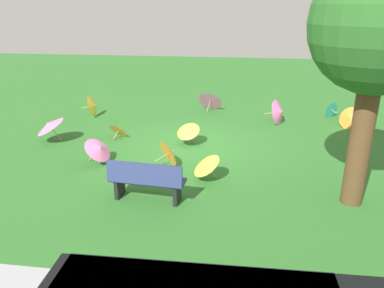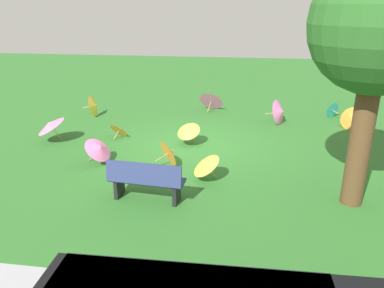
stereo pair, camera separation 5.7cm
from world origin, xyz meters
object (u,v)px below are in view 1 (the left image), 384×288
Objects in this scene: parasol_yellow_5 at (188,130)px; parasol_orange_3 at (119,130)px; park_bench at (146,181)px; parasol_orange_1 at (170,152)px; parasol_pink_1 at (280,112)px; parasol_pink_3 at (99,149)px; parasol_pink_2 at (49,125)px; parasol_yellow_1 at (93,106)px; parasol_yellow_0 at (205,164)px; shade_tree at (380,28)px; parasol_orange_0 at (350,118)px; parasol_teal_0 at (330,109)px; parasol_pink_7 at (211,100)px; parasol_yellow_4 at (362,109)px.

parasol_orange_3 is at bearing -8.81° from parasol_yellow_5.
park_bench is at bearing 84.12° from parasol_yellow_5.
parasol_orange_1 is at bearing 136.71° from parasol_orange_3.
parasol_pink_1 reaches higher than parasol_pink_3.
parasol_pink_1 is 1.10× the size of parasol_pink_3.
parasol_yellow_1 is (-0.23, -2.83, -0.13)m from parasol_pink_2.
parasol_yellow_5 reaches higher than parasol_yellow_0.
shade_tree is at bearing 161.44° from parasol_orange_1.
parasol_yellow_1 is (8.99, -0.23, 0.03)m from parasol_orange_0.
parasol_teal_0 is at bearing -134.08° from parasol_orange_1.
parasol_pink_7 is (0.45, -6.27, 0.01)m from parasol_yellow_0.
parasol_yellow_5 is (4.76, 3.62, 0.17)m from parasol_teal_0.
parasol_orange_3 is at bearing 22.82° from parasol_pink_1.
parasol_pink_1 is (-2.07, -4.74, 0.05)m from parasol_yellow_0.
shade_tree is 4.96× the size of parasol_pink_1.
parasol_pink_2 reaches higher than parasol_yellow_5.
parasol_pink_7 is at bearing -95.08° from park_bench.
parasol_orange_3 is (5.04, 2.12, -0.19)m from parasol_pink_1.
parasol_orange_0 is 1.24× the size of parasol_orange_3.
parasol_yellow_4 is at bearing -141.20° from parasol_orange_1.
parasol_yellow_0 is 2.40m from parasol_yellow_5.
parasol_yellow_1 is 0.92× the size of parasol_yellow_4.
parasol_orange_3 is 0.82× the size of parasol_yellow_5.
parasol_pink_1 is at bearing -118.30° from park_bench.
parasol_pink_1 is 1.11× the size of parasol_yellow_5.
park_bench reaches higher than parasol_yellow_0.
parasol_pink_1 reaches higher than parasol_orange_1.
parasol_yellow_5 is at bearing -140.84° from parasol_pink_3.
parasol_yellow_4 is at bearing -150.34° from parasol_yellow_5.
parasol_yellow_1 is 0.92× the size of parasol_pink_3.
parasol_yellow_5 is (0.31, 3.99, 0.05)m from parasol_pink_7.
parasol_pink_3 is at bearing 113.55° from parasol_yellow_1.
shade_tree is (-4.25, -0.53, 3.04)m from park_bench.
parasol_teal_0 is 0.61× the size of parasol_pink_1.
parasol_pink_1 is at bearing -4.48° from parasol_orange_0.
parasol_pink_3 reaches higher than parasol_yellow_4.
parasol_orange_0 is at bearing -151.03° from parasol_pink_3.
parasol_pink_7 is (-2.52, -3.65, 0.15)m from parasol_orange_3.
parasol_teal_0 is 0.67× the size of parasol_pink_3.
parasol_pink_2 is at bearing 19.98° from parasol_yellow_4.
parasol_pink_2 is (8.88, 3.94, 0.25)m from parasol_teal_0.
parasol_pink_2 is at bearing 44.24° from parasol_pink_7.
parasol_yellow_1 reaches higher than parasol_teal_0.
parasol_pink_1 is 7.48m from parasol_pink_2.
parasol_pink_2 is 1.31× the size of parasol_yellow_5.
park_bench is 8.72m from parasol_teal_0.
parasol_orange_0 is at bearing -165.13° from parasol_orange_3.
parasol_orange_0 is (-5.45, -5.73, -0.09)m from park_bench.
park_bench is 2.76× the size of parasol_teal_0.
parasol_pink_3 reaches higher than parasol_orange_1.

